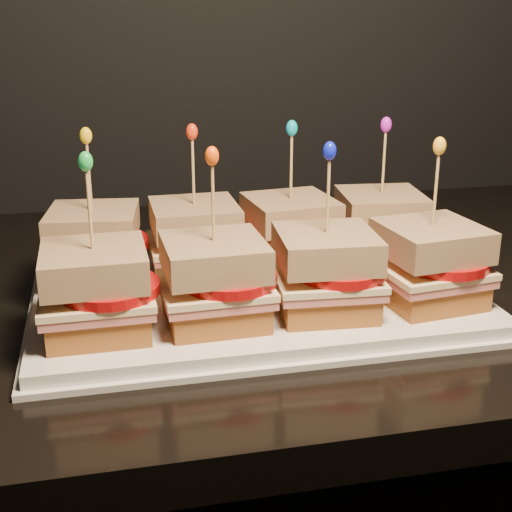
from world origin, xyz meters
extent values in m
cube|color=black|center=(-0.09, 1.68, 0.89)|extent=(2.53, 0.67, 0.04)
cube|color=white|center=(-0.09, 1.59, 0.91)|extent=(0.44, 0.27, 0.02)
cube|color=white|center=(-0.09, 1.59, 0.91)|extent=(0.45, 0.28, 0.01)
cube|color=brown|center=(-0.24, 1.65, 0.93)|extent=(0.10, 0.10, 0.02)
cube|color=#C9716A|center=(-0.24, 1.65, 0.95)|extent=(0.11, 0.10, 0.01)
cube|color=#FDE5A9|center=(-0.24, 1.65, 0.96)|extent=(0.11, 0.11, 0.01)
cylinder|color=#AF0D0E|center=(-0.23, 1.64, 0.96)|extent=(0.09, 0.09, 0.01)
cube|color=brown|center=(-0.24, 1.65, 0.98)|extent=(0.10, 0.10, 0.03)
cylinder|color=tan|center=(-0.24, 1.65, 1.03)|extent=(0.00, 0.00, 0.09)
ellipsoid|color=yellow|center=(-0.24, 1.65, 1.07)|extent=(0.01, 0.01, 0.02)
cube|color=brown|center=(-0.14, 1.65, 0.93)|extent=(0.09, 0.09, 0.02)
cube|color=#C9716A|center=(-0.14, 1.65, 0.95)|extent=(0.10, 0.09, 0.01)
cube|color=#FDE5A9|center=(-0.14, 1.65, 0.96)|extent=(0.10, 0.09, 0.01)
cylinder|color=#AF0D0E|center=(-0.13, 1.64, 0.96)|extent=(0.09, 0.09, 0.01)
cube|color=brown|center=(-0.14, 1.65, 0.98)|extent=(0.09, 0.09, 0.03)
cylinder|color=tan|center=(-0.14, 1.65, 1.03)|extent=(0.00, 0.00, 0.09)
ellipsoid|color=red|center=(-0.14, 1.65, 1.07)|extent=(0.01, 0.01, 0.02)
cube|color=brown|center=(-0.04, 1.65, 0.93)|extent=(0.10, 0.10, 0.02)
cube|color=#C9716A|center=(-0.04, 1.65, 0.95)|extent=(0.10, 0.10, 0.01)
cube|color=#FDE5A9|center=(-0.04, 1.65, 0.96)|extent=(0.11, 0.10, 0.01)
cylinder|color=#AF0D0E|center=(-0.02, 1.64, 0.96)|extent=(0.09, 0.09, 0.01)
cube|color=brown|center=(-0.04, 1.65, 0.98)|extent=(0.10, 0.10, 0.03)
cylinder|color=tan|center=(-0.04, 1.65, 1.03)|extent=(0.00, 0.00, 0.09)
ellipsoid|color=#0AA2BB|center=(-0.04, 1.65, 1.07)|extent=(0.01, 0.01, 0.02)
cube|color=brown|center=(0.07, 1.65, 0.93)|extent=(0.10, 0.10, 0.02)
cube|color=#C9716A|center=(0.07, 1.65, 0.95)|extent=(0.10, 0.10, 0.01)
cube|color=#FDE5A9|center=(0.07, 1.65, 0.96)|extent=(0.11, 0.10, 0.01)
cylinder|color=#AF0D0E|center=(0.08, 1.64, 0.96)|extent=(0.09, 0.09, 0.01)
cube|color=brown|center=(0.07, 1.65, 0.98)|extent=(0.10, 0.10, 0.03)
cylinder|color=tan|center=(0.07, 1.65, 1.03)|extent=(0.00, 0.00, 0.09)
ellipsoid|color=#C21EC8|center=(0.07, 1.65, 1.07)|extent=(0.01, 0.01, 0.02)
cube|color=brown|center=(-0.24, 1.52, 0.93)|extent=(0.09, 0.09, 0.02)
cube|color=#C9716A|center=(-0.24, 1.52, 0.95)|extent=(0.10, 0.09, 0.01)
cube|color=#FDE5A9|center=(-0.24, 1.52, 0.96)|extent=(0.10, 0.09, 0.01)
cylinder|color=#AF0D0E|center=(-0.23, 1.52, 0.96)|extent=(0.09, 0.09, 0.01)
cube|color=brown|center=(-0.24, 1.52, 0.98)|extent=(0.09, 0.09, 0.03)
cylinder|color=tan|center=(-0.24, 1.52, 1.03)|extent=(0.00, 0.00, 0.09)
ellipsoid|color=green|center=(-0.24, 1.52, 1.07)|extent=(0.01, 0.01, 0.02)
cube|color=brown|center=(-0.14, 1.52, 0.93)|extent=(0.09, 0.09, 0.02)
cube|color=#C9716A|center=(-0.14, 1.52, 0.95)|extent=(0.10, 0.09, 0.01)
cube|color=#FDE5A9|center=(-0.14, 1.52, 0.96)|extent=(0.10, 0.10, 0.01)
cylinder|color=#AF0D0E|center=(-0.13, 1.52, 0.96)|extent=(0.09, 0.09, 0.01)
cube|color=brown|center=(-0.14, 1.52, 0.98)|extent=(0.09, 0.09, 0.03)
cylinder|color=tan|center=(-0.14, 1.52, 1.03)|extent=(0.00, 0.00, 0.09)
ellipsoid|color=#FD500C|center=(-0.14, 1.52, 1.07)|extent=(0.01, 0.01, 0.02)
cube|color=brown|center=(-0.04, 1.52, 0.93)|extent=(0.09, 0.09, 0.02)
cube|color=#C9716A|center=(-0.04, 1.52, 0.95)|extent=(0.10, 0.10, 0.01)
cube|color=#FDE5A9|center=(-0.04, 1.52, 0.96)|extent=(0.10, 0.10, 0.01)
cylinder|color=#AF0D0E|center=(-0.02, 1.52, 0.96)|extent=(0.09, 0.09, 0.01)
cube|color=brown|center=(-0.04, 1.52, 0.98)|extent=(0.09, 0.09, 0.03)
cylinder|color=tan|center=(-0.04, 1.52, 1.03)|extent=(0.00, 0.00, 0.09)
ellipsoid|color=#0D19D2|center=(-0.04, 1.52, 1.07)|extent=(0.01, 0.01, 0.02)
cube|color=brown|center=(0.07, 1.52, 0.93)|extent=(0.10, 0.10, 0.02)
cube|color=#C9716A|center=(0.07, 1.52, 0.95)|extent=(0.11, 0.10, 0.01)
cube|color=#FDE5A9|center=(0.07, 1.52, 0.96)|extent=(0.11, 0.10, 0.01)
cylinder|color=#AF0D0E|center=(0.08, 1.52, 0.96)|extent=(0.09, 0.09, 0.01)
cube|color=brown|center=(0.07, 1.52, 0.98)|extent=(0.10, 0.10, 0.03)
cylinder|color=tan|center=(0.07, 1.52, 1.03)|extent=(0.00, 0.00, 0.09)
ellipsoid|color=yellow|center=(0.07, 1.52, 1.07)|extent=(0.01, 0.01, 0.02)
camera|label=1|loc=(-0.23, 0.94, 1.19)|focal=50.00mm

